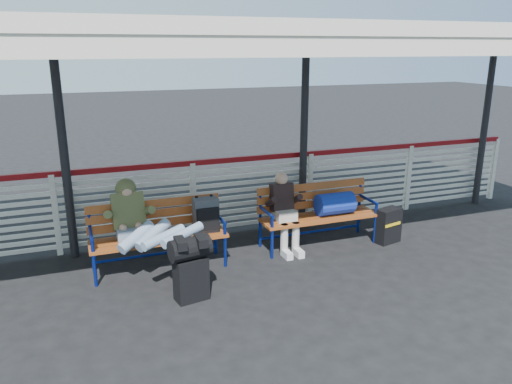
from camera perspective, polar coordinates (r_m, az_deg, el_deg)
name	(u,v)px	position (r m, az deg, el deg)	size (l,w,h in m)	color
ground	(231,289)	(6.33, -2.84, -11.00)	(60.00, 60.00, 0.00)	black
fence	(193,197)	(7.79, -7.17, -0.56)	(12.08, 0.08, 1.24)	silver
canopy	(206,35)	(6.47, -5.69, 17.44)	(12.60, 3.60, 3.16)	silver
luggage_stack	(191,266)	(5.95, -7.48, -8.40)	(0.51, 0.35, 0.79)	black
bench_left	(173,224)	(6.83, -9.46, -3.66)	(1.80, 0.56, 0.93)	#AA5220
bench_right	(325,206)	(7.58, 7.92, -1.64)	(1.80, 0.56, 0.92)	#AA5220
traveler_man	(150,230)	(6.42, -11.99, -4.22)	(0.94, 1.64, 0.77)	#93A4C6
companion_person	(285,211)	(7.28, 3.31, -2.19)	(0.32, 0.66, 1.15)	#BCB8AB
suitcase_side	(388,226)	(7.91, 14.86, -3.72)	(0.43, 0.32, 0.54)	black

